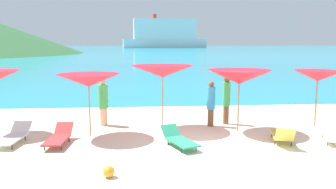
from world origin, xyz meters
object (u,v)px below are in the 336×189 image
Objects in this scene: beachgoer_0 at (211,102)px; beach_ball at (109,172)px; umbrella_4 at (318,76)px; lounge_chair_2 at (282,135)px; beachgoer_2 at (226,98)px; lounge_chair_3 at (179,139)px; umbrella_3 at (239,77)px; umbrella_1 at (89,80)px; lounge_chair_0 at (13,136)px; lounge_chair_5 at (59,137)px; cruise_ship at (165,35)px; lounge_chair_1 at (333,134)px; beachgoer_1 at (103,101)px; umbrella_2 at (163,71)px.

beachgoer_0 is 5.78m from beach_ball.
lounge_chair_2 is (-2.13, -2.02, -1.62)m from umbrella_4.
lounge_chair_3 is at bearing 119.48° from beachgoer_2.
umbrella_4 is (3.10, 0.54, -0.04)m from umbrella_3.
umbrella_1 is 7.54× the size of beach_ball.
beachgoer_2 is (-1.11, 2.62, 0.74)m from lounge_chair_2.
lounge_chair_0 is 1.04× the size of lounge_chair_5.
cruise_ship is (14.72, 226.04, 8.06)m from beachgoer_0.
lounge_chair_0 is (-10.46, -1.35, -1.65)m from umbrella_4.
beach_ball is (-5.12, -2.30, -0.12)m from lounge_chair_2.
umbrella_3 is at bearing -170.21° from umbrella_4.
beachgoer_2 is at bearing 29.86° from lounge_chair_3.
lounge_chair_2 is (-1.69, -0.07, 0.03)m from lounge_chair_1.
beachgoer_1 is at bearing -101.06° from cruise_ship.
beachgoer_1 is (-4.00, 0.44, 0.02)m from beachgoer_0.
cruise_ship is at bearing 87.26° from umbrella_4.
umbrella_2 is 8.52× the size of beach_ball.
lounge_chair_1 is at bearing -154.70° from beachgoer_2.
lounge_chair_0 is 1.03× the size of lounge_chair_1.
lounge_chair_1 is at bearing 2.45° from lounge_chair_0.
umbrella_3 is at bearing 42.41° from beach_ball.
umbrella_1 is 2.02m from lounge_chair_5.
umbrella_1 is at bearing 4.24° from lounge_chair_2.
umbrella_1 is at bearing 20.71° from lounge_chair_0.
cruise_ship is at bearing 86.49° from umbrella_3.
umbrella_3 is 1.47m from beachgoer_2.
umbrella_1 reaches higher than beachgoer_0.
beachgoer_0 is at bearing 7.81° from umbrella_2.
lounge_chair_0 is at bearing -131.47° from beachgoer_0.
umbrella_1 reaches higher than lounge_chair_3.
umbrella_3 reaches higher than lounge_chair_5.
cruise_ship is (14.07, 225.76, 7.95)m from beachgoer_2.
umbrella_3 is at bearing -40.62° from lounge_chair_2.
umbrella_4 is 9.30m from lounge_chair_5.
cruise_ship is (16.54, 226.29, 6.87)m from umbrella_2.
umbrella_2 reaches higher than lounge_chair_5.
lounge_chair_5 is (-9.01, -1.58, -1.65)m from umbrella_4.
umbrella_2 is at bearing -100.50° from cruise_ship.
umbrella_4 is 1.13× the size of beachgoer_2.
umbrella_2 is 1.13× the size of umbrella_4.
beachgoer_0 reaches higher than lounge_chair_5.
lounge_chair_2 reaches higher than lounge_chair_3.
beachgoer_0 is at bearing 132.88° from umbrella_3.
umbrella_2 is 4.13m from lounge_chair_5.
lounge_chair_2 is 1.08× the size of lounge_chair_3.
beachgoer_2 is (7.22, 1.95, 0.77)m from lounge_chair_0.
umbrella_4 reaches higher than beachgoer_0.
umbrella_4 reaches higher than beachgoer_2.
beachgoer_2 is at bearing 157.38° from lounge_chair_1.
beachgoer_0 is (4.28, 1.06, -0.98)m from umbrella_1.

